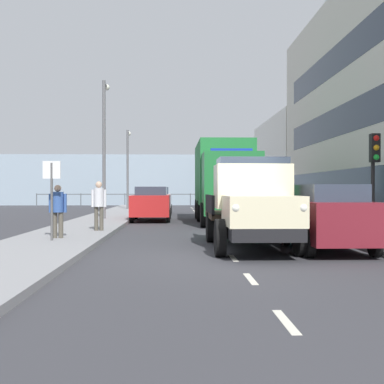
{
  "coord_description": "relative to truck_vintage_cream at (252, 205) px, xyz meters",
  "views": [
    {
      "loc": [
        1.33,
        11.18,
        1.61
      ],
      "look_at": [
        0.61,
        -10.61,
        1.47
      ],
      "focal_mm": 45.3,
      "sensor_mm": 36.0,
      "label": 1
    }
  ],
  "objects": [
    {
      "name": "car_red_oppositeside_0",
      "position": [
        3.26,
        -11.83,
        -0.28
      ],
      "size": [
        1.94,
        4.59,
        1.72
      ],
      "color": "#B21E1E",
      "rests_on": "ground_plane"
    },
    {
      "name": "pedestrian_couple_a",
      "position": [
        4.72,
        -4.31,
        -0.01
      ],
      "size": [
        0.53,
        0.34,
        1.72
      ],
      "color": "#4C473D",
      "rests_on": "sidewalk_right"
    },
    {
      "name": "truck_vintage_cream",
      "position": [
        0.0,
        0.0,
        0.0
      ],
      "size": [
        2.17,
        5.64,
        2.43
      ],
      "color": "black",
      "rests_on": "ground_plane"
    },
    {
      "name": "car_maroon_kerbside_near",
      "position": [
        -1.89,
        0.33,
        -0.29
      ],
      "size": [
        1.75,
        3.9,
        1.72
      ],
      "color": "maroon",
      "rests_on": "ground_plane"
    },
    {
      "name": "car_white_kerbside_2",
      "position": [
        -1.89,
        -10.98,
        -0.28
      ],
      "size": [
        1.89,
        4.3,
        1.72
      ],
      "color": "white",
      "rests_on": "ground_plane"
    },
    {
      "name": "street_sign",
      "position": [
        5.53,
        -1.08,
        0.5
      ],
      "size": [
        0.5,
        0.07,
        2.25
      ],
      "color": "#4C4C4C",
      "rests_on": "sidewalk_right"
    },
    {
      "name": "lamp_post_promenade",
      "position": [
        5.57,
        -11.46,
        3.01
      ],
      "size": [
        0.32,
        1.14,
        6.82
      ],
      "color": "#59595B",
      "rests_on": "sidewalk_right"
    },
    {
      "name": "building_far_block",
      "position": [
        -8.95,
        -27.44,
        2.5
      ],
      "size": [
        6.63,
        13.56,
        7.37
      ],
      "color": "silver",
      "rests_on": "ground_plane"
    },
    {
      "name": "sea_horizon",
      "position": [
        0.68,
        -35.26,
        1.32
      ],
      "size": [
        80.0,
        0.8,
        5.0
      ],
      "primitive_type": "cube",
      "color": "#8C9EAD",
      "rests_on": "ground_plane"
    },
    {
      "name": "sidewalk_left",
      "position": [
        -4.24,
        -10.27,
        -1.1
      ],
      "size": [
        2.8,
        43.98,
        0.15
      ],
      "primitive_type": "cube",
      "color": "gray",
      "rests_on": "ground_plane"
    },
    {
      "name": "road_centreline_markings",
      "position": [
        0.68,
        -9.73,
        -1.17
      ],
      "size": [
        0.12,
        39.41,
        0.01
      ],
      "color": "silver",
      "rests_on": "ground_plane"
    },
    {
      "name": "lorry_cargo_green",
      "position": [
        -0.3,
        -10.3,
        0.9
      ],
      "size": [
        2.58,
        8.2,
        3.87
      ],
      "color": "#1E7033",
      "rests_on": "ground_plane"
    },
    {
      "name": "car_teal_kerbside_1",
      "position": [
        -1.89,
        -5.27,
        -0.28
      ],
      "size": [
        1.87,
        3.99,
        1.72
      ],
      "color": "#1E6670",
      "rests_on": "ground_plane"
    },
    {
      "name": "ground_plane",
      "position": [
        0.68,
        -10.27,
        -1.18
      ],
      "size": [
        80.0,
        80.0,
        0.0
      ],
      "primitive_type": "plane",
      "color": "#38383D"
    },
    {
      "name": "seawall_railing",
      "position": [
        0.68,
        -31.66,
        -0.26
      ],
      "size": [
        28.08,
        0.08,
        1.2
      ],
      "color": "#4C5156",
      "rests_on": "ground_plane"
    },
    {
      "name": "lamp_post_far",
      "position": [
        5.54,
        -22.85,
        2.45
      ],
      "size": [
        0.32,
        1.14,
        5.76
      ],
      "color": "#59595B",
      "rests_on": "sidewalk_right"
    },
    {
      "name": "pedestrian_with_bag",
      "position": [
        5.53,
        -1.76,
        -0.11
      ],
      "size": [
        0.53,
        0.34,
        1.58
      ],
      "color": "#4C473D",
      "rests_on": "sidewalk_right"
    },
    {
      "name": "car_silver_oppositeside_1",
      "position": [
        3.26,
        -17.74,
        -0.28
      ],
      "size": [
        1.93,
        4.47,
        1.72
      ],
      "color": "#B7BABF",
      "rests_on": "ground_plane"
    },
    {
      "name": "traffic_light_near",
      "position": [
        -4.24,
        -2.34,
        1.29
      ],
      "size": [
        0.28,
        0.41,
        3.2
      ],
      "color": "black",
      "rests_on": "sidewalk_left"
    },
    {
      "name": "sidewalk_right",
      "position": [
        5.6,
        -10.27,
        -1.1
      ],
      "size": [
        2.8,
        43.98,
        0.15
      ],
      "primitive_type": "cube",
      "color": "gray",
      "rests_on": "ground_plane"
    }
  ]
}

